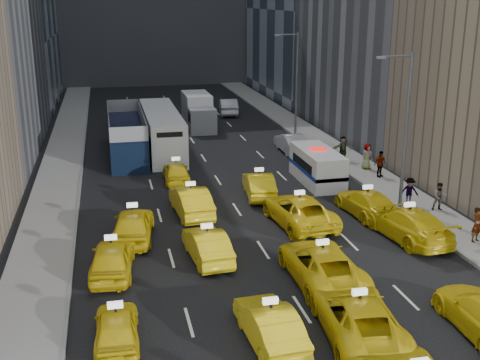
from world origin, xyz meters
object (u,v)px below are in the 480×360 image
object	(u,v)px
nypd_van	(317,167)
double_decker	(126,134)
pedestrian_0	(477,225)
city_bus	(162,131)
box_truck	(198,112)

from	to	relation	value
nypd_van	double_decker	distance (m)	15.78
nypd_van	pedestrian_0	size ratio (longest dim) A/B	3.18
double_decker	city_bus	size ratio (longest dim) A/B	0.92
nypd_van	box_truck	xyz separation A→B (m)	(-4.99, 19.02, 0.46)
nypd_van	pedestrian_0	xyz separation A→B (m)	(4.20, -11.66, -0.05)
nypd_van	city_bus	distance (m)	14.39
nypd_van	city_bus	size ratio (longest dim) A/B	0.44
city_bus	box_truck	distance (m)	9.00
double_decker	box_truck	world-z (taller)	double_decker
city_bus	box_truck	size ratio (longest dim) A/B	1.80
nypd_van	double_decker	world-z (taller)	double_decker
city_bus	pedestrian_0	xyz separation A→B (m)	(13.40, -22.71, -0.56)
nypd_van	box_truck	distance (m)	19.67
nypd_van	box_truck	world-z (taller)	box_truck
double_decker	box_truck	size ratio (longest dim) A/B	1.66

